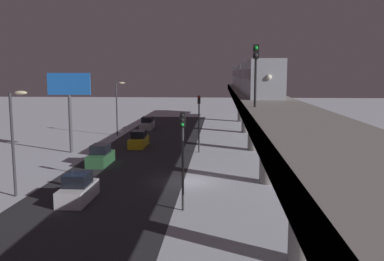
{
  "coord_description": "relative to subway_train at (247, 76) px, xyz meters",
  "views": [
    {
      "loc": [
        -2.61,
        33.25,
        8.85
      ],
      "look_at": [
        0.55,
        -12.85,
        2.48
      ],
      "focal_mm": 38.84,
      "sensor_mm": 36.0,
      "label": 1
    }
  ],
  "objects": [
    {
      "name": "subway_train",
      "position": [
        0.0,
        0.0,
        0.0
      ],
      "size": [
        2.94,
        55.47,
        3.4
      ],
      "color": "#999EA8",
      "rests_on": "elevated_railway"
    },
    {
      "name": "commercial_billboard",
      "position": [
        20.63,
        16.86,
        -1.63
      ],
      "size": [
        4.8,
        0.36,
        8.9
      ],
      "color": "#4C4C51",
      "rests_on": "ground_plane"
    },
    {
      "name": "sedan_silver",
      "position": [
        15.58,
        -3.46,
        -7.66
      ],
      "size": [
        1.8,
        4.26,
        1.97
      ],
      "color": "#B2B2B7",
      "rests_on": "ground_plane"
    },
    {
      "name": "sedan_yellow",
      "position": [
        13.78,
        12.68,
        -7.66
      ],
      "size": [
        1.8,
        4.54,
        1.97
      ],
      "color": "gold",
      "rests_on": "ground_plane"
    },
    {
      "name": "avenue_asphalt",
      "position": [
        12.38,
        28.63,
        -8.45
      ],
      "size": [
        11.0,
        101.92,
        0.01
      ],
      "primitive_type": "cube",
      "color": "#28282D",
      "rests_on": "ground_plane"
    },
    {
      "name": "traffic_light_near",
      "position": [
        6.28,
        35.93,
        -4.26
      ],
      "size": [
        0.32,
        0.44,
        6.4
      ],
      "color": "#2D2D2D",
      "rests_on": "ground_plane"
    },
    {
      "name": "sedan_white",
      "position": [
        13.78,
        34.36,
        -7.66
      ],
      "size": [
        1.8,
        4.28,
        1.97
      ],
      "color": "silver",
      "rests_on": "ground_plane"
    },
    {
      "name": "street_lamp_far",
      "position": [
        18.45,
        3.63,
        -3.64
      ],
      "size": [
        1.35,
        0.44,
        7.65
      ],
      "color": "#38383D",
      "rests_on": "ground_plane"
    },
    {
      "name": "elevated_railway",
      "position": [
        0.09,
        28.63,
        -2.71
      ],
      "size": [
        5.0,
        101.92,
        6.67
      ],
      "color": "gray",
      "rests_on": "ground_plane"
    },
    {
      "name": "sedan_green_2",
      "position": [
        15.58,
        22.72,
        -7.66
      ],
      "size": [
        1.8,
        4.28,
        1.97
      ],
      "color": "#2D6038",
      "rests_on": "ground_plane"
    },
    {
      "name": "ground_plane",
      "position": [
        6.51,
        28.63,
        -8.45
      ],
      "size": [
        240.0,
        240.0,
        0.0
      ],
      "primitive_type": "plane",
      "color": "silver"
    },
    {
      "name": "street_lamp_near",
      "position": [
        18.45,
        33.63,
        -3.64
      ],
      "size": [
        1.35,
        0.44,
        7.65
      ],
      "color": "#38383D",
      "rests_on": "ground_plane"
    },
    {
      "name": "rail_signal",
      "position": [
        1.67,
        34.8,
        0.95
      ],
      "size": [
        0.36,
        0.41,
        4.0
      ],
      "color": "black",
      "rests_on": "elevated_railway"
    },
    {
      "name": "traffic_light_mid",
      "position": [
        6.28,
        15.89,
        -4.26
      ],
      "size": [
        0.32,
        0.44,
        6.4
      ],
      "color": "#2D2D2D",
      "rests_on": "ground_plane"
    }
  ]
}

